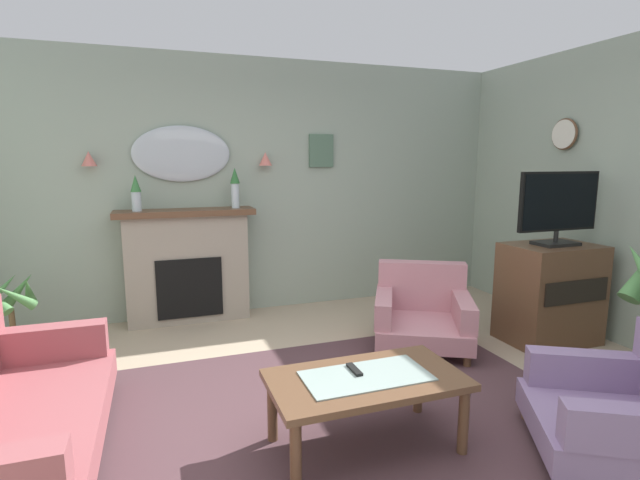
{
  "coord_description": "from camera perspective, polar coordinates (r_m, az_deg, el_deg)",
  "views": [
    {
      "loc": [
        -1.09,
        -2.44,
        1.65
      ],
      "look_at": [
        0.29,
        1.44,
        0.95
      ],
      "focal_mm": 26.67,
      "sensor_mm": 36.0,
      "label": 1
    }
  ],
  "objects": [
    {
      "name": "tv_flatscreen",
      "position": [
        4.68,
        26.73,
        3.63
      ],
      "size": [
        0.84,
        0.24,
        0.65
      ],
      "color": "black",
      "rests_on": "tv_cabinet"
    },
    {
      "name": "wall_mirror",
      "position": [
        5.07,
        -16.26,
        9.9
      ],
      "size": [
        0.96,
        0.06,
        0.56
      ],
      "primitive_type": "ellipsoid",
      "color": "#B2BCC6"
    },
    {
      "name": "tv_cabinet",
      "position": [
        4.82,
        25.84,
        -5.77
      ],
      "size": [
        0.8,
        0.57,
        0.9
      ],
      "color": "brown",
      "rests_on": "ground"
    },
    {
      "name": "potted_plant_small_fern",
      "position": [
        4.71,
        -33.09,
        -7.68
      ],
      "size": [
        0.47,
        0.48,
        0.74
      ],
      "color": "brown",
      "rests_on": "ground"
    },
    {
      "name": "wall_sconce_right",
      "position": [
        5.14,
        -6.57,
        9.65
      ],
      "size": [
        0.14,
        0.14,
        0.14
      ],
      "primitive_type": "cone",
      "color": "#D17066"
    },
    {
      "name": "tv_remote",
      "position": [
        2.84,
        4.14,
        -15.3
      ],
      "size": [
        0.04,
        0.16,
        0.02
      ],
      "primitive_type": "cube",
      "color": "black",
      "rests_on": "coffee_table"
    },
    {
      "name": "wall_sconce_left",
      "position": [
        5.04,
        -26.0,
        8.76
      ],
      "size": [
        0.14,
        0.14,
        0.14
      ],
      "primitive_type": "cone",
      "color": "#D17066"
    },
    {
      "name": "armchair_beside_couch",
      "position": [
        3.23,
        33.15,
        -16.6
      ],
      "size": [
        1.11,
        1.1,
        0.71
      ],
      "color": "gray",
      "rests_on": "ground"
    },
    {
      "name": "floor",
      "position": [
        3.17,
        4.09,
        -22.86
      ],
      "size": [
        6.66,
        6.29,
        0.1
      ],
      "primitive_type": "cube",
      "color": "tan",
      "rests_on": "ground"
    },
    {
      "name": "fireplace",
      "position": [
        5.04,
        -15.56,
        -3.12
      ],
      "size": [
        1.36,
        0.36,
        1.16
      ],
      "color": "gray",
      "rests_on": "ground"
    },
    {
      "name": "coffee_table",
      "position": [
        2.83,
        5.57,
        -17.01
      ],
      "size": [
        1.1,
        0.6,
        0.45
      ],
      "color": "brown",
      "rests_on": "ground"
    },
    {
      "name": "framed_picture",
      "position": [
        5.38,
        0.14,
        10.66
      ],
      "size": [
        0.28,
        0.03,
        0.36
      ],
      "primitive_type": "cube",
      "color": "#4C6B56"
    },
    {
      "name": "wall_back",
      "position": [
        5.26,
        -7.6,
        6.31
      ],
      "size": [
        6.66,
        0.1,
        2.71
      ],
      "primitive_type": "cube",
      "color": "#93A393",
      "rests_on": "ground"
    },
    {
      "name": "wall_clock",
      "position": [
        5.37,
        27.28,
        11.22
      ],
      "size": [
        0.04,
        0.31,
        0.31
      ],
      "color": "silver"
    },
    {
      "name": "mantel_vase_right",
      "position": [
        4.96,
        -10.16,
        6.42
      ],
      "size": [
        0.1,
        0.1,
        0.41
      ],
      "color": "silver",
      "rests_on": "fireplace"
    },
    {
      "name": "patterned_rug",
      "position": [
        3.3,
        2.62,
        -20.31
      ],
      "size": [
        3.2,
        2.4,
        0.01
      ],
      "primitive_type": "cube",
      "color": "#4C3338",
      "rests_on": "ground"
    },
    {
      "name": "armchair_near_fireplace",
      "position": [
        4.4,
        12.16,
        -8.43
      ],
      "size": [
        1.09,
        1.1,
        0.71
      ],
      "color": "#B77A84",
      "rests_on": "ground"
    },
    {
      "name": "mantel_vase_centre",
      "position": [
        4.9,
        -21.22,
        5.38
      ],
      "size": [
        0.1,
        0.1,
        0.35
      ],
      "color": "silver",
      "rests_on": "fireplace"
    }
  ]
}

